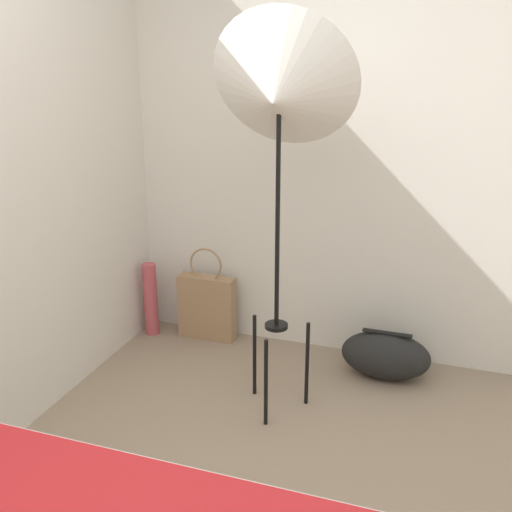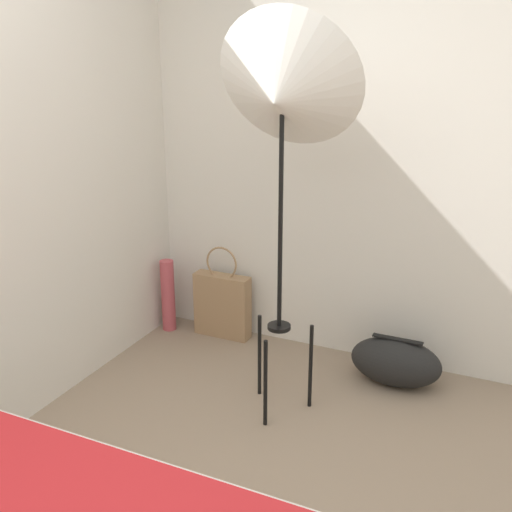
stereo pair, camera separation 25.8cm
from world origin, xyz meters
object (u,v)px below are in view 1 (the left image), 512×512
object	(u,v)px
photo_umbrella	(279,94)
paper_roll	(151,299)
duffel_bag	(386,355)
tote_bag	(207,306)

from	to	relation	value
photo_umbrella	paper_roll	world-z (taller)	photo_umbrella
photo_umbrella	duffel_bag	xyz separation A→B (m)	(0.50, 0.49, -1.44)
photo_umbrella	paper_roll	distance (m)	1.77
tote_bag	paper_roll	distance (m)	0.37
paper_roll	tote_bag	bearing A→B (deg)	10.30
tote_bag	duffel_bag	bearing A→B (deg)	-7.07
photo_umbrella	paper_roll	bearing A→B (deg)	151.03
photo_umbrella	duffel_bag	size ratio (longest dim) A/B	3.91
photo_umbrella	tote_bag	size ratio (longest dim) A/B	3.21
tote_bag	paper_roll	world-z (taller)	tote_bag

